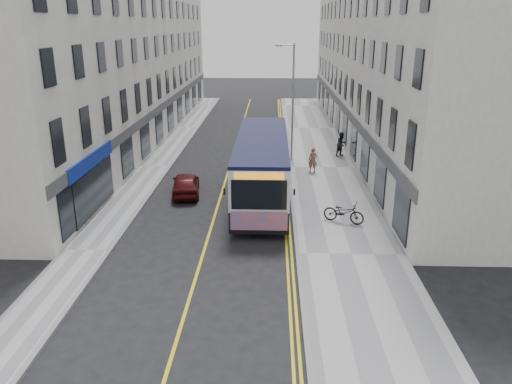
# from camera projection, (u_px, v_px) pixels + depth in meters

# --- Properties ---
(ground) EXTENTS (140.00, 140.00, 0.00)m
(ground) POSITION_uv_depth(u_px,v_px,m) (207.00, 242.00, 22.24)
(ground) COLOR black
(ground) RESTS_ON ground
(pavement_east) EXTENTS (4.50, 64.00, 0.12)m
(pavement_east) POSITION_uv_depth(u_px,v_px,m) (322.00, 168.00, 33.38)
(pavement_east) COLOR gray
(pavement_east) RESTS_ON ground
(pavement_west) EXTENTS (2.00, 64.00, 0.12)m
(pavement_west) POSITION_uv_depth(u_px,v_px,m) (156.00, 166.00, 33.73)
(pavement_west) COLOR gray
(pavement_west) RESTS_ON ground
(kerb_east) EXTENTS (0.18, 64.00, 0.13)m
(kerb_east) POSITION_uv_depth(u_px,v_px,m) (289.00, 168.00, 33.45)
(kerb_east) COLOR slate
(kerb_east) RESTS_ON ground
(kerb_west) EXTENTS (0.18, 64.00, 0.13)m
(kerb_west) POSITION_uv_depth(u_px,v_px,m) (170.00, 166.00, 33.70)
(kerb_west) COLOR slate
(kerb_west) RESTS_ON ground
(road_centre_line) EXTENTS (0.12, 64.00, 0.01)m
(road_centre_line) POSITION_uv_depth(u_px,v_px,m) (229.00, 168.00, 33.59)
(road_centre_line) COLOR gold
(road_centre_line) RESTS_ON ground
(road_dbl_yellow_inner) EXTENTS (0.10, 64.00, 0.01)m
(road_dbl_yellow_inner) POSITION_uv_depth(u_px,v_px,m) (282.00, 168.00, 33.48)
(road_dbl_yellow_inner) COLOR gold
(road_dbl_yellow_inner) RESTS_ON ground
(road_dbl_yellow_outer) EXTENTS (0.10, 64.00, 0.01)m
(road_dbl_yellow_outer) POSITION_uv_depth(u_px,v_px,m) (285.00, 168.00, 33.47)
(road_dbl_yellow_outer) COLOR gold
(road_dbl_yellow_outer) RESTS_ON ground
(terrace_east) EXTENTS (6.00, 46.00, 13.00)m
(terrace_east) POSITION_uv_depth(u_px,v_px,m) (381.00, 60.00, 39.66)
(terrace_east) COLOR white
(terrace_east) RESTS_ON ground
(terrace_west) EXTENTS (6.00, 46.00, 13.00)m
(terrace_west) POSITION_uv_depth(u_px,v_px,m) (126.00, 59.00, 40.31)
(terrace_west) COLOR white
(terrace_west) RESTS_ON ground
(streetlamp) EXTENTS (1.32, 0.18, 8.00)m
(streetlamp) POSITION_uv_depth(u_px,v_px,m) (292.00, 99.00, 33.94)
(streetlamp) COLOR #9B9EA3
(streetlamp) RESTS_ON ground
(city_bus) EXTENTS (2.77, 11.87, 3.45)m
(city_bus) POSITION_uv_depth(u_px,v_px,m) (262.00, 165.00, 27.31)
(city_bus) COLOR black
(city_bus) RESTS_ON ground
(bicycle) EXTENTS (2.10, 1.44, 1.05)m
(bicycle) POSITION_uv_depth(u_px,v_px,m) (344.00, 212.00, 23.95)
(bicycle) COLOR black
(bicycle) RESTS_ON pavement_east
(pedestrian_near) EXTENTS (0.64, 0.49, 1.59)m
(pedestrian_near) POSITION_uv_depth(u_px,v_px,m) (313.00, 160.00, 32.00)
(pedestrian_near) COLOR brown
(pedestrian_near) RESTS_ON pavement_east
(pedestrian_far) EXTENTS (1.08, 1.04, 1.75)m
(pedestrian_far) POSITION_uv_depth(u_px,v_px,m) (342.00, 144.00, 35.86)
(pedestrian_far) COLOR black
(pedestrian_far) RESTS_ON pavement_east
(car_white) EXTENTS (1.74, 3.93, 1.25)m
(car_white) POSITION_uv_depth(u_px,v_px,m) (276.00, 133.00, 41.20)
(car_white) COLOR white
(car_white) RESTS_ON ground
(car_maroon) EXTENTS (1.98, 3.89, 1.27)m
(car_maroon) POSITION_uv_depth(u_px,v_px,m) (186.00, 184.00, 28.26)
(car_maroon) COLOR #460B0C
(car_maroon) RESTS_ON ground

